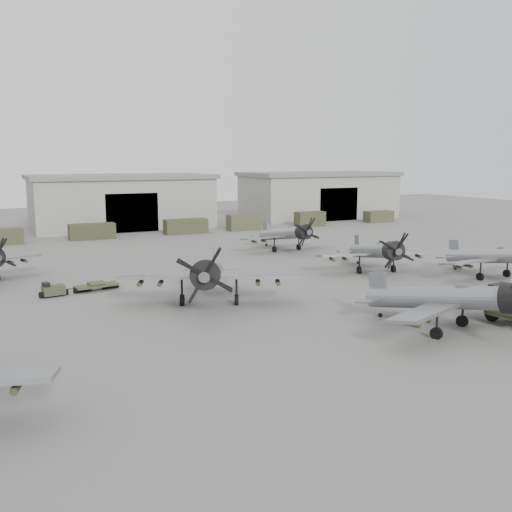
% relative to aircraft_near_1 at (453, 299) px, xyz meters
% --- Properties ---
extents(ground, '(220.00, 220.00, 0.00)m').
position_rel_aircraft_near_1_xyz_m(ground, '(-6.00, 5.18, -2.29)').
color(ground, '#62625F').
rests_on(ground, ground).
extents(hangar_center, '(29.00, 14.80, 8.70)m').
position_rel_aircraft_near_1_xyz_m(hangar_center, '(-6.00, 67.14, 2.09)').
color(hangar_center, '#A5A49A').
rests_on(hangar_center, ground).
extents(hangar_right, '(29.00, 14.80, 8.70)m').
position_rel_aircraft_near_1_xyz_m(hangar_right, '(32.00, 67.14, 2.09)').
color(hangar_right, '#A5A49A').
rests_on(hangar_right, ground).
extents(support_truck_2, '(5.72, 2.20, 2.10)m').
position_rel_aircraft_near_1_xyz_m(support_truck_2, '(-24.94, 55.18, -1.24)').
color(support_truck_2, '#3F402A').
rests_on(support_truck_2, ground).
extents(support_truck_3, '(6.31, 2.20, 2.21)m').
position_rel_aircraft_near_1_xyz_m(support_truck_3, '(-13.06, 55.18, -1.18)').
color(support_truck_3, '#383925').
rests_on(support_truck_3, ground).
extents(support_truck_4, '(6.52, 2.20, 2.22)m').
position_rel_aircraft_near_1_xyz_m(support_truck_4, '(0.84, 55.18, -1.18)').
color(support_truck_4, '#3D3F29').
rests_on(support_truck_4, ground).
extents(support_truck_5, '(5.18, 2.20, 2.49)m').
position_rel_aircraft_near_1_xyz_m(support_truck_5, '(10.51, 55.18, -1.04)').
color(support_truck_5, '#47482F').
rests_on(support_truck_5, ground).
extents(support_truck_6, '(5.02, 2.20, 2.46)m').
position_rel_aircraft_near_1_xyz_m(support_truck_6, '(22.78, 55.18, -1.06)').
color(support_truck_6, '#3E3F29').
rests_on(support_truck_6, ground).
extents(support_truck_7, '(5.27, 2.20, 2.01)m').
position_rel_aircraft_near_1_xyz_m(support_truck_7, '(37.18, 55.18, -1.28)').
color(support_truck_7, '#45452D').
rests_on(support_truck_7, ground).
extents(aircraft_near_1, '(12.46, 11.24, 5.03)m').
position_rel_aircraft_near_1_xyz_m(aircraft_near_1, '(0.00, 0.00, 0.00)').
color(aircraft_near_1, gray).
rests_on(aircraft_near_1, ground).
extents(aircraft_mid_1, '(13.68, 12.40, 5.61)m').
position_rel_aircraft_near_1_xyz_m(aircraft_mid_1, '(-11.67, 13.52, 0.26)').
color(aircraft_mid_1, gray).
rests_on(aircraft_mid_1, ground).
extents(aircraft_mid_2, '(12.09, 10.88, 4.81)m').
position_rel_aircraft_near_1_xyz_m(aircraft_mid_2, '(7.96, 18.06, -0.10)').
color(aircraft_mid_2, gray).
rests_on(aircraft_mid_2, ground).
extents(aircraft_mid_3, '(11.67, 10.50, 4.70)m').
position_rel_aircraft_near_1_xyz_m(aircraft_mid_3, '(16.32, 10.98, -0.15)').
color(aircraft_mid_3, '#94969C').
rests_on(aircraft_mid_3, ground).
extents(aircraft_far_1, '(11.83, 10.64, 4.72)m').
position_rel_aircraft_near_1_xyz_m(aircraft_far_1, '(6.61, 33.93, -0.14)').
color(aircraft_far_1, gray).
rests_on(aircraft_far_1, ground).
extents(tug_trailer, '(6.44, 2.26, 1.28)m').
position_rel_aircraft_near_1_xyz_m(tug_trailer, '(-20.79, 22.15, -1.81)').
color(tug_trailer, '#393F29').
rests_on(tug_trailer, ground).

